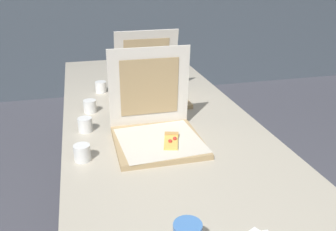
{
  "coord_description": "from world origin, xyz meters",
  "views": [
    {
      "loc": [
        -0.35,
        -0.98,
        1.43
      ],
      "look_at": [
        0.02,
        0.47,
        0.8
      ],
      "focal_mm": 38.35,
      "sensor_mm": 36.0,
      "label": 1
    }
  ],
  "objects": [
    {
      "name": "cup_white_near_left",
      "position": [
        -0.37,
        0.26,
        0.77
      ],
      "size": [
        0.06,
        0.06,
        0.06
      ],
      "primitive_type": "cylinder",
      "color": "white",
      "rests_on": "table"
    },
    {
      "name": "table",
      "position": [
        0.0,
        0.65,
        0.69
      ],
      "size": [
        0.9,
        2.37,
        0.74
      ],
      "color": "#BCB29E",
      "rests_on": "ground"
    },
    {
      "name": "pizza_box_middle",
      "position": [
        0.02,
        0.87,
        0.79
      ],
      "size": [
        0.36,
        0.37,
        0.37
      ],
      "rotation": [
        0.0,
        0.0,
        0.02
      ],
      "color": "tan",
      "rests_on": "table"
    },
    {
      "name": "cup_white_far",
      "position": [
        -0.24,
        1.05,
        0.77
      ],
      "size": [
        0.06,
        0.06,
        0.06
      ],
      "primitive_type": "cylinder",
      "color": "white",
      "rests_on": "table"
    },
    {
      "name": "pizza_box_front",
      "position": [
        -0.06,
        0.35,
        0.79
      ],
      "size": [
        0.36,
        0.37,
        0.38
      ],
      "rotation": [
        0.0,
        0.0,
        0.0
      ],
      "color": "tan",
      "rests_on": "table"
    },
    {
      "name": "cup_white_near_center",
      "position": [
        -0.35,
        0.53,
        0.77
      ],
      "size": [
        0.06,
        0.06,
        0.06
      ],
      "primitive_type": "cylinder",
      "color": "white",
      "rests_on": "table"
    },
    {
      "name": "cup_white_mid",
      "position": [
        -0.32,
        0.75,
        0.77
      ],
      "size": [
        0.06,
        0.06,
        0.06
      ],
      "primitive_type": "cylinder",
      "color": "white",
      "rests_on": "table"
    }
  ]
}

